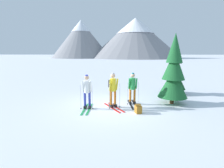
# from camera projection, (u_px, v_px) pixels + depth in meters

# --- Properties ---
(ground_plane) EXTENTS (400.00, 400.00, 0.00)m
(ground_plane) POSITION_uv_depth(u_px,v_px,m) (111.00, 106.00, 8.75)
(ground_plane) COLOR white
(skier_in_white) EXTENTS (0.61, 1.69, 1.62)m
(skier_in_white) POSITION_uv_depth(u_px,v_px,m) (87.00, 91.00, 8.21)
(skier_in_white) COLOR green
(skier_in_white) RESTS_ON ground
(skier_in_yellow) EXTENTS (1.09, 1.59, 1.69)m
(skier_in_yellow) POSITION_uv_depth(u_px,v_px,m) (113.00, 88.00, 8.43)
(skier_in_yellow) COLOR red
(skier_in_yellow) RESTS_ON ground
(skier_in_green) EXTENTS (0.61, 1.68, 1.62)m
(skier_in_green) POSITION_uv_depth(u_px,v_px,m) (133.00, 87.00, 8.98)
(skier_in_green) COLOR black
(skier_in_green) RESTS_ON ground
(pine_tree_near) EXTENTS (1.48, 1.48, 3.57)m
(pine_tree_near) POSITION_uv_depth(u_px,v_px,m) (174.00, 72.00, 8.93)
(pine_tree_near) COLOR #51381E
(pine_tree_near) RESTS_ON ground
(pine_tree_mid) EXTENTS (1.36, 1.36, 3.28)m
(pine_tree_mid) POSITION_uv_depth(u_px,v_px,m) (175.00, 70.00, 11.14)
(pine_tree_mid) COLOR #51381E
(pine_tree_mid) RESTS_ON ground
(backpack_on_snow_front) EXTENTS (0.32, 0.38, 0.38)m
(backpack_on_snow_front) POSITION_uv_depth(u_px,v_px,m) (138.00, 109.00, 7.73)
(backpack_on_snow_front) COLOR #99661E
(backpack_on_snow_front) RESTS_ON ground
(mountain_ridge_distant) EXTENTS (60.73, 42.51, 18.25)m
(mountain_ridge_distant) POSITION_uv_depth(u_px,v_px,m) (119.00, 38.00, 83.08)
(mountain_ridge_distant) COLOR gray
(mountain_ridge_distant) RESTS_ON ground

